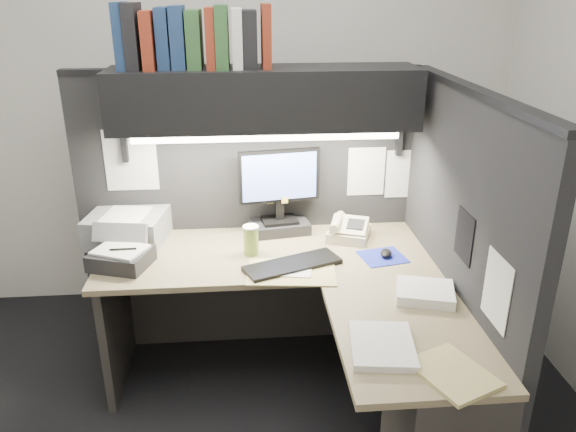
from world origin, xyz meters
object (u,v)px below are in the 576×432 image
(notebook_stack, at_px, (121,258))
(monitor, at_px, (280,200))
(desk, at_px, (342,360))
(printer, at_px, (128,227))
(telephone, at_px, (349,231))
(keyboard, at_px, (292,265))
(overhead_shelf, at_px, (265,98))
(coffee_cup, at_px, (251,241))

(notebook_stack, bearing_deg, monitor, 23.26)
(desk, height_order, printer, printer)
(telephone, height_order, printer, printer)
(keyboard, height_order, notebook_stack, notebook_stack)
(overhead_shelf, bearing_deg, notebook_stack, -158.98)
(telephone, xyz_separation_m, coffee_cup, (-0.54, -0.16, 0.03))
(desk, bearing_deg, printer, 143.73)
(telephone, distance_m, printer, 1.21)
(telephone, bearing_deg, coffee_cup, -143.81)
(keyboard, bearing_deg, overhead_shelf, 84.30)
(monitor, relative_size, telephone, 2.13)
(telephone, relative_size, notebook_stack, 0.82)
(desk, distance_m, monitor, 0.97)
(keyboard, bearing_deg, coffee_cup, 118.10)
(desk, xyz_separation_m, keyboard, (-0.19, 0.38, 0.30))
(monitor, bearing_deg, keyboard, -94.64)
(desk, bearing_deg, notebook_stack, 155.71)
(monitor, bearing_deg, notebook_stack, -165.51)
(notebook_stack, bearing_deg, coffee_cup, 7.20)
(coffee_cup, distance_m, printer, 0.70)
(desk, relative_size, monitor, 3.53)
(overhead_shelf, distance_m, telephone, 0.86)
(overhead_shelf, distance_m, monitor, 0.59)
(desk, distance_m, printer, 1.36)
(printer, xyz_separation_m, notebook_stack, (0.02, -0.31, -0.04))
(coffee_cup, relative_size, printer, 0.37)
(keyboard, bearing_deg, printer, 133.62)
(monitor, relative_size, coffee_cup, 3.30)
(printer, relative_size, notebook_stack, 1.45)
(desk, height_order, telephone, telephone)
(desk, bearing_deg, overhead_shelf, 111.79)
(monitor, xyz_separation_m, printer, (-0.83, -0.04, -0.11))
(coffee_cup, bearing_deg, desk, -54.47)
(desk, distance_m, keyboard, 0.52)
(keyboard, bearing_deg, desk, -85.19)
(keyboard, relative_size, notebook_stack, 1.77)
(printer, bearing_deg, overhead_shelf, 7.59)
(desk, distance_m, notebook_stack, 1.19)
(keyboard, xyz_separation_m, telephone, (0.34, 0.32, 0.03))
(desk, height_order, overhead_shelf, overhead_shelf)
(printer, distance_m, notebook_stack, 0.31)
(monitor, xyz_separation_m, keyboard, (0.03, -0.44, -0.18))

